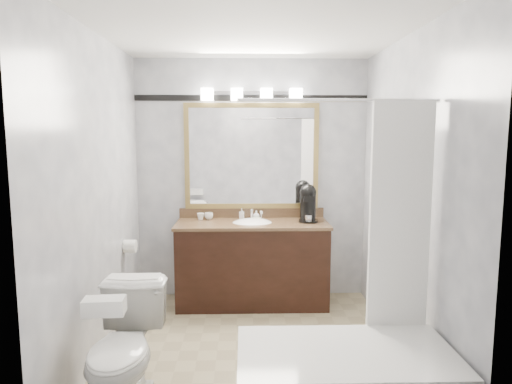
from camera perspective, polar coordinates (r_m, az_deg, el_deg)
room at (r=3.53m, az=-0.20°, el=-0.64°), size 2.42×2.62×2.52m
vanity at (r=4.69m, az=-0.48°, el=-8.69°), size 1.53×0.58×0.97m
mirror at (r=4.78m, az=-0.55°, el=4.49°), size 1.40×0.04×1.10m
vanity_light_bar at (r=4.73m, az=-0.55°, el=12.13°), size 1.02×0.14×0.12m
accent_stripe at (r=4.80m, az=-0.56°, el=11.67°), size 2.40×0.01×0.06m
bathtub at (r=3.04m, az=11.49°, el=-21.50°), size 1.30×0.75×1.96m
tp_roll at (r=4.41m, az=-15.47°, el=-6.54°), size 0.11×0.12×0.12m
toilet at (r=3.13m, az=-16.14°, el=-18.55°), size 0.43×0.76×0.77m
tissue_box at (r=2.65m, az=-18.44°, el=-13.38°), size 0.23×0.13×0.09m
coffee_maker at (r=4.66m, az=6.52°, el=-1.27°), size 0.20×0.25×0.38m
cup_left at (r=4.77m, az=-5.92°, el=-3.00°), size 0.09×0.09×0.07m
cup_right at (r=4.76m, az=-6.94°, el=-3.05°), size 0.08×0.08×0.07m
soap_bottle_a at (r=4.78m, az=-1.80°, el=-2.71°), size 0.05×0.05×0.11m
soap_bottle_b at (r=4.74m, az=0.03°, el=-2.89°), size 0.09×0.09×0.09m
soap_bar at (r=4.71m, az=0.06°, el=-3.37°), size 0.09×0.07×0.03m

